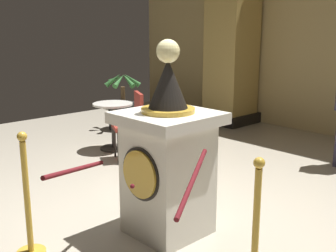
{
  "coord_description": "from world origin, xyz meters",
  "views": [
    {
      "loc": [
        3.0,
        -2.7,
        1.85
      ],
      "look_at": [
        0.38,
        -0.24,
        1.01
      ],
      "focal_mm": 45.0,
      "sensor_mm": 36.0,
      "label": 1
    }
  ],
  "objects": [
    {
      "name": "ground_plane",
      "position": [
        0.0,
        0.0,
        0.0
      ],
      "size": [
        10.26,
        10.26,
        0.0
      ],
      "primitive_type": "plane",
      "color": "#B2A893"
    },
    {
      "name": "cafe_chair_red",
      "position": [
        -1.6,
        0.92,
        0.57
      ],
      "size": [
        0.54,
        0.54,
        0.96
      ],
      "color": "black",
      "rests_on": "ground_plane"
    },
    {
      "name": "stanchion_far",
      "position": [
        1.46,
        -0.41,
        0.35
      ],
      "size": [
        0.24,
        0.24,
        1.0
      ],
      "color": "gold",
      "rests_on": "ground_plane"
    },
    {
      "name": "pedestal_clock",
      "position": [
        0.38,
        -0.25,
        0.69
      ],
      "size": [
        0.79,
        0.79,
        1.76
      ],
      "color": "silver",
      "rests_on": "ground_plane"
    },
    {
      "name": "cafe_table",
      "position": [
        -2.18,
        1.0,
        0.47
      ],
      "size": [
        0.61,
        0.61,
        0.73
      ],
      "color": "#332D28",
      "rests_on": "ground_plane"
    },
    {
      "name": "stanchion_near",
      "position": [
        -0.1,
        -1.36,
        0.37
      ],
      "size": [
        0.24,
        0.24,
        1.06
      ],
      "color": "gold",
      "rests_on": "ground_plane"
    },
    {
      "name": "column_left",
      "position": [
        -2.17,
        3.83,
        1.99
      ],
      "size": [
        0.93,
        0.93,
        4.01
      ],
      "color": "black",
      "rests_on": "ground_plane"
    },
    {
      "name": "potted_palm_left",
      "position": [
        -3.19,
        1.96,
        0.33
      ],
      "size": [
        0.69,
        0.63,
        1.08
      ],
      "color": "black",
      "rests_on": "ground_plane"
    },
    {
      "name": "velvet_rope",
      "position": [
        0.68,
        -0.88,
        0.79
      ],
      "size": [
        1.29,
        1.28,
        0.22
      ],
      "color": "#591419"
    }
  ]
}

